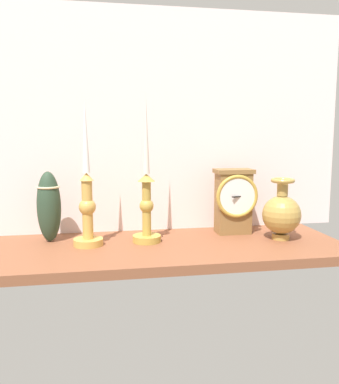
{
  "coord_description": "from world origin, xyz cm",
  "views": [
    {
      "loc": [
        -15.14,
        -104.16,
        29.09
      ],
      "look_at": [
        3.53,
        0.0,
        14.0
      ],
      "focal_mm": 38.6,
      "sensor_mm": 36.0,
      "label": 1
    }
  ],
  "objects": [
    {
      "name": "brass_vase_bulbous",
      "position": [
        34.86,
        0.33,
        7.27
      ],
      "size": [
        10.55,
        10.55,
        16.94
      ],
      "color": "#A98640",
      "rests_on": "ground_plane"
    },
    {
      "name": "mantel_clock",
      "position": [
        24.1,
        8.85,
        9.86
      ],
      "size": [
        12.34,
        8.28,
        18.85
      ],
      "color": "brown",
      "rests_on": "ground_plane"
    },
    {
      "name": "candlestick_tall_center",
      "position": [
        -2.02,
        3.8,
        11.79
      ],
      "size": [
        7.67,
        7.67,
        40.0
      ],
      "color": "#B2923D",
      "rests_on": "ground_plane"
    },
    {
      "name": "candlestick_tall_left",
      "position": [
        -17.54,
        2.93,
        11.3
      ],
      "size": [
        7.75,
        7.75,
        38.41
      ],
      "color": "gold",
      "rests_on": "ground_plane"
    },
    {
      "name": "back_wall",
      "position": [
        0.0,
        18.5,
        32.5
      ],
      "size": [
        120.0,
        2.0,
        65.0
      ],
      "primitive_type": "cube",
      "color": "silver",
      "rests_on": "ground_plane"
    },
    {
      "name": "tall_ceramic_vase",
      "position": [
        -27.8,
        8.9,
        9.69
      ],
      "size": [
        6.36,
        6.36,
        19.08
      ],
      "color": "#293E2C",
      "rests_on": "ground_plane"
    },
    {
      "name": "ground_plane",
      "position": [
        0.0,
        0.0,
        -1.2
      ],
      "size": [
        100.0,
        36.0,
        2.4
      ],
      "primitive_type": "cube",
      "color": "brown"
    }
  ]
}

